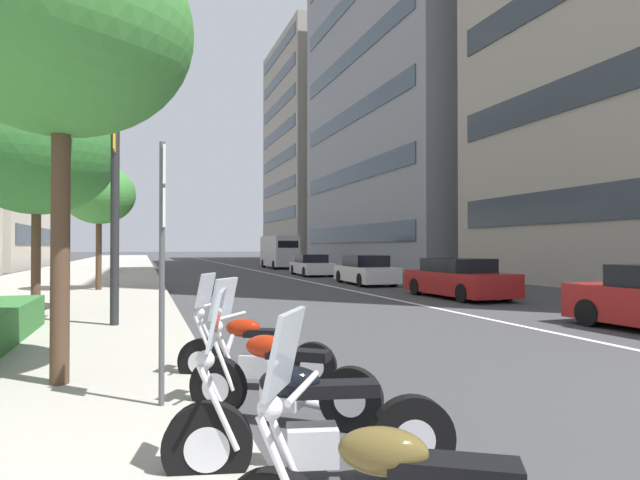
{
  "coord_description": "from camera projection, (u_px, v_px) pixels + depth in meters",
  "views": [
    {
      "loc": [
        -2.65,
        8.2,
        1.8
      ],
      "look_at": [
        10.02,
        3.93,
        1.98
      ],
      "focal_mm": 29.69,
      "sensor_mm": 36.0,
      "label": 1
    }
  ],
  "objects": [
    {
      "name": "sidewalk_right_plaza",
      "position": [
        79.0,
        277.0,
        29.84
      ],
      "size": [
        160.0,
        8.55,
        0.15
      ],
      "primitive_type": "cube",
      "color": "#A39E93",
      "rests_on": "ground"
    },
    {
      "name": "lane_centre_stripe",
      "position": [
        261.0,
        272.0,
        38.27
      ],
      "size": [
        110.0,
        0.16,
        0.01
      ],
      "primitive_type": "cube",
      "color": "silver",
      "rests_on": "ground"
    },
    {
      "name": "motorcycle_far_end_row",
      "position": [
        307.0,
        427.0,
        3.97
      ],
      "size": [
        0.73,
        2.18,
        1.49
      ],
      "rotation": [
        0.0,
        0.0,
        1.35
      ],
      "color": "black",
      "rests_on": "ground"
    },
    {
      "name": "motorcycle_second_in_row",
      "position": [
        278.0,
        380.0,
        5.41
      ],
      "size": [
        1.35,
        1.75,
        1.47
      ],
      "rotation": [
        0.0,
        0.0,
        0.93
      ],
      "color": "black",
      "rests_on": "ground"
    },
    {
      "name": "motorcycle_mid_row",
      "position": [
        253.0,
        354.0,
        6.77
      ],
      "size": [
        1.1,
        1.89,
        1.46
      ],
      "rotation": [
        0.0,
        0.0,
        1.07
      ],
      "color": "black",
      "rests_on": "ground"
    },
    {
      "name": "car_lead_in_lane",
      "position": [
        458.0,
        279.0,
        18.71
      ],
      "size": [
        4.57,
        1.98,
        1.39
      ],
      "rotation": [
        0.0,
        0.0,
        0.01
      ],
      "color": "maroon",
      "rests_on": "ground"
    },
    {
      "name": "car_far_down_avenue",
      "position": [
        365.0,
        271.0,
        25.43
      ],
      "size": [
        4.71,
        1.98,
        1.4
      ],
      "rotation": [
        0.0,
        0.0,
        -0.05
      ],
      "color": "silver",
      "rests_on": "ground"
    },
    {
      "name": "car_mid_block_traffic",
      "position": [
        311.0,
        266.0,
        33.2
      ],
      "size": [
        4.68,
        1.99,
        1.33
      ],
      "rotation": [
        0.0,
        0.0,
        -0.05
      ],
      "color": "silver",
      "rests_on": "ground"
    },
    {
      "name": "delivery_van_ahead",
      "position": [
        279.0,
        251.0,
        44.29
      ],
      "size": [
        5.64,
        2.08,
        2.71
      ],
      "rotation": [
        0.0,
        0.0,
        0.01
      ],
      "color": "#B7B7BC",
      "rests_on": "ground"
    },
    {
      "name": "parking_sign_by_curb",
      "position": [
        163.0,
        240.0,
        5.53
      ],
      "size": [
        0.32,
        0.06,
        2.76
      ],
      "color": "#47494C",
      "rests_on": "sidewalk_right_plaza"
    },
    {
      "name": "street_lamp_with_banners",
      "position": [
        132.0,
        68.0,
        11.35
      ],
      "size": [
        1.26,
        2.6,
        9.44
      ],
      "color": "#232326",
      "rests_on": "sidewalk_right_plaza"
    },
    {
      "name": "street_tree_near_plaza_corner",
      "position": [
        62.0,
        27.0,
        6.43
      ],
      "size": [
        3.15,
        3.15,
        5.69
      ],
      "color": "#473323",
      "rests_on": "sidewalk_right_plaza"
    },
    {
      "name": "street_tree_by_lamp_post",
      "position": [
        37.0,
        149.0,
        13.13
      ],
      "size": [
        3.83,
        3.83,
        5.72
      ],
      "color": "#473323",
      "rests_on": "sidewalk_right_plaza"
    },
    {
      "name": "street_tree_mid_sidewalk",
      "position": [
        99.0,
        195.0,
        20.45
      ],
      "size": [
        2.72,
        2.72,
        4.86
      ],
      "color": "#473323",
      "rests_on": "sidewalk_right_plaza"
    },
    {
      "name": "office_tower_far_left_down_avenue",
      "position": [
        457.0,
        73.0,
        50.33
      ],
      "size": [
        26.11,
        21.84,
        36.71
      ],
      "color": "gray",
      "rests_on": "ground"
    },
    {
      "name": "office_tower_mid_left",
      "position": [
        352.0,
        154.0,
        75.22
      ],
      "size": [
        18.85,
        21.72,
        30.2
      ],
      "color": "gray",
      "rests_on": "ground"
    }
  ]
}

